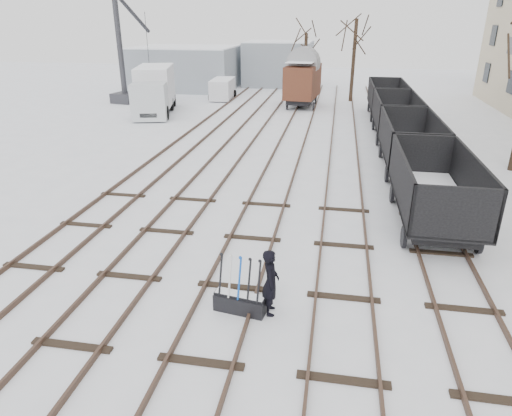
% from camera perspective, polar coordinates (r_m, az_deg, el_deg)
% --- Properties ---
extents(ground, '(120.00, 120.00, 0.00)m').
position_cam_1_polar(ground, '(12.67, -3.00, -9.88)').
color(ground, white).
rests_on(ground, ground).
extents(tracks, '(13.90, 52.00, 0.16)m').
position_cam_1_polar(tracks, '(25.11, 4.02, 7.11)').
color(tracks, black).
rests_on(tracks, ground).
extents(shed_left, '(10.00, 8.00, 4.10)m').
position_cam_1_polar(shed_left, '(49.13, -8.73, 16.95)').
color(shed_left, gray).
rests_on(shed_left, ground).
extents(shed_right, '(7.00, 6.00, 4.50)m').
position_cam_1_polar(shed_right, '(51.00, 2.86, 17.60)').
color(shed_right, gray).
rests_on(shed_right, ground).
extents(ground_frame, '(1.35, 0.63, 1.49)m').
position_cam_1_polar(ground_frame, '(11.60, -2.02, -11.60)').
color(ground_frame, black).
rests_on(ground_frame, ground).
extents(worker, '(0.50, 0.69, 1.74)m').
position_cam_1_polar(worker, '(11.25, 1.84, -9.25)').
color(worker, black).
rests_on(worker, ground).
extents(freight_wagon_a, '(2.46, 6.14, 2.51)m').
position_cam_1_polar(freight_wagon_a, '(17.06, 21.23, 1.04)').
color(freight_wagon_a, black).
rests_on(freight_wagon_a, ground).
extents(freight_wagon_b, '(2.46, 6.14, 2.51)m').
position_cam_1_polar(freight_wagon_b, '(23.07, 18.58, 6.84)').
color(freight_wagon_b, black).
rests_on(freight_wagon_b, ground).
extents(freight_wagon_c, '(2.46, 6.14, 2.51)m').
position_cam_1_polar(freight_wagon_c, '(29.25, 17.02, 10.22)').
color(freight_wagon_c, black).
rests_on(freight_wagon_c, ground).
extents(freight_wagon_d, '(2.46, 6.14, 2.51)m').
position_cam_1_polar(freight_wagon_d, '(35.50, 15.98, 12.41)').
color(freight_wagon_d, black).
rests_on(freight_wagon_d, ground).
extents(box_van_wagon, '(2.99, 4.99, 3.64)m').
position_cam_1_polar(box_van_wagon, '(38.34, 5.87, 15.61)').
color(box_van_wagon, black).
rests_on(box_van_wagon, ground).
extents(lorry, '(3.65, 7.81, 3.40)m').
position_cam_1_polar(lorry, '(36.29, -12.65, 14.21)').
color(lorry, black).
rests_on(lorry, ground).
extents(panel_van, '(2.00, 4.12, 1.77)m').
position_cam_1_polar(panel_van, '(42.14, -4.21, 14.66)').
color(panel_van, silver).
rests_on(panel_van, ground).
extents(crane, '(2.18, 5.53, 9.29)m').
position_cam_1_polar(crane, '(41.77, -16.20, 15.90)').
color(crane, '#2E2E33').
rests_on(crane, ground).
extents(tree_far_left, '(0.30, 0.30, 5.48)m').
position_cam_1_polar(tree_far_left, '(44.43, 6.16, 17.38)').
color(tree_far_left, black).
rests_on(tree_far_left, ground).
extents(tree_far_right, '(0.30, 0.30, 6.72)m').
position_cam_1_polar(tree_far_right, '(41.59, 12.08, 17.52)').
color(tree_far_right, black).
rests_on(tree_far_right, ground).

